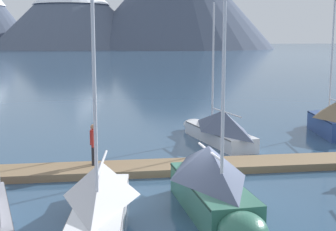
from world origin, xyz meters
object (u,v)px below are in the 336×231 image
(sailboat_mid_dock_starboard, at_px, (213,184))
(sailboat_end_of_dock, at_px, (331,118))
(person_on_dock, at_px, (93,142))
(sailboat_far_berth, at_px, (218,127))
(sailboat_mid_dock_port, at_px, (100,197))

(sailboat_mid_dock_starboard, relative_size, sailboat_end_of_dock, 0.73)
(person_on_dock, bearing_deg, sailboat_end_of_dock, 19.90)
(sailboat_far_berth, xyz_separation_m, sailboat_end_of_dock, (6.93, 0.63, 0.09))
(sailboat_far_berth, bearing_deg, sailboat_end_of_dock, 5.18)
(sailboat_mid_dock_port, distance_m, sailboat_end_of_dock, 17.46)
(sailboat_mid_dock_port, relative_size, sailboat_mid_dock_starboard, 1.06)
(sailboat_mid_dock_starboard, distance_m, sailboat_far_berth, 10.57)
(sailboat_mid_dock_port, xyz_separation_m, sailboat_mid_dock_starboard, (3.48, 0.02, 0.16))
(sailboat_mid_dock_port, height_order, sailboat_end_of_dock, sailboat_end_of_dock)
(sailboat_far_berth, bearing_deg, person_on_dock, -147.38)
(sailboat_mid_dock_port, bearing_deg, sailboat_far_berth, 55.43)
(sailboat_end_of_dock, bearing_deg, sailboat_mid_dock_starboard, -134.25)
(sailboat_mid_dock_port, relative_size, sailboat_end_of_dock, 0.77)
(sailboat_end_of_dock, bearing_deg, sailboat_mid_dock_port, -142.41)
(person_on_dock, bearing_deg, sailboat_mid_dock_starboard, -59.59)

